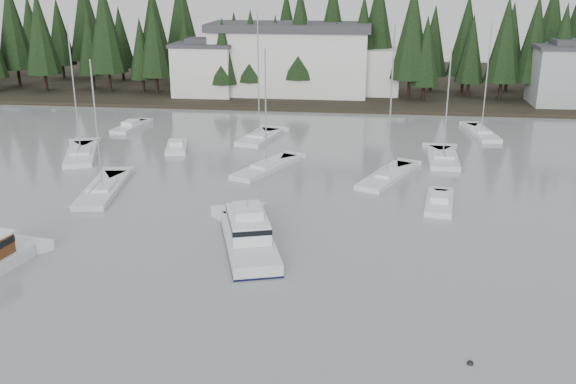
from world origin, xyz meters
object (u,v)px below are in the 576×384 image
(cabin_cruiser_center, at_px, (249,238))
(runabout_3, at_px, (131,128))
(sailboat_5, at_px, (259,139))
(harbor_inn, at_px, (303,60))
(sailboat_1, at_px, (266,169))
(runabout_4, at_px, (177,148))
(sailboat_9, at_px, (443,160))
(runabout_1, at_px, (439,204))
(house_east_a, at_px, (569,74))
(house_west, at_px, (204,68))
(sailboat_11, at_px, (81,155))
(sailboat_8, at_px, (481,134))
(sailboat_10, at_px, (387,178))
(sailboat_2, at_px, (103,191))

(cabin_cruiser_center, bearing_deg, runabout_3, 14.60)
(cabin_cruiser_center, height_order, sailboat_5, sailboat_5)
(harbor_inn, height_order, sailboat_1, sailboat_1)
(runabout_4, bearing_deg, sailboat_9, -104.07)
(runabout_1, bearing_deg, sailboat_1, 69.78)
(runabout_1, height_order, runabout_4, same)
(cabin_cruiser_center, bearing_deg, harbor_inn, -15.12)
(harbor_inn, height_order, cabin_cruiser_center, harbor_inn)
(house_east_a, height_order, runabout_3, house_east_a)
(sailboat_1, bearing_deg, house_west, 46.59)
(runabout_1, bearing_deg, sailboat_11, 80.93)
(sailboat_1, xyz_separation_m, sailboat_8, (23.69, 17.66, 0.02))
(house_east_a, relative_size, sailboat_10, 0.71)
(sailboat_5, distance_m, runabout_1, 28.02)
(house_east_a, height_order, sailboat_1, sailboat_1)
(sailboat_5, xyz_separation_m, runabout_1, (18.83, -20.74, 0.04))
(house_east_a, relative_size, cabin_cruiser_center, 0.96)
(harbor_inn, height_order, runabout_4, harbor_inn)
(runabout_4, bearing_deg, sailboat_2, 158.27)
(harbor_inn, bearing_deg, house_west, -167.48)
(sailboat_10, bearing_deg, sailboat_9, -15.73)
(cabin_cruiser_center, xyz_separation_m, sailboat_9, (16.21, 24.67, -0.62))
(sailboat_1, distance_m, runabout_4, 12.84)
(house_west, relative_size, sailboat_11, 0.67)
(house_west, bearing_deg, sailboat_11, -98.25)
(harbor_inn, height_order, sailboat_8, sailboat_8)
(sailboat_5, height_order, sailboat_11, sailboat_5)
(sailboat_5, bearing_deg, harbor_inn, 8.20)
(harbor_inn, distance_m, sailboat_8, 33.90)
(sailboat_11, height_order, runabout_3, sailboat_11)
(sailboat_1, distance_m, sailboat_8, 29.55)
(sailboat_5, bearing_deg, house_east_a, -46.80)
(sailboat_1, height_order, sailboat_11, sailboat_11)
(harbor_inn, xyz_separation_m, sailboat_2, (-13.05, -49.37, -5.72))
(harbor_inn, xyz_separation_m, cabin_cruiser_center, (2.13, -59.72, -5.10))
(cabin_cruiser_center, height_order, sailboat_2, sailboat_2)
(sailboat_1, height_order, sailboat_5, sailboat_5)
(house_east_a, relative_size, sailboat_11, 0.74)
(harbor_inn, bearing_deg, runabout_4, -107.23)
(harbor_inn, relative_size, runabout_1, 4.58)
(house_east_a, xyz_separation_m, sailboat_1, (-38.49, -36.40, -4.84))
(sailboat_10, distance_m, runabout_1, 8.23)
(sailboat_5, distance_m, sailboat_9, 21.58)
(runabout_4, bearing_deg, harbor_inn, -29.86)
(house_west, bearing_deg, sailboat_9, -43.52)
(runabout_1, bearing_deg, runabout_3, 63.82)
(cabin_cruiser_center, xyz_separation_m, runabout_1, (14.45, 10.36, -0.55))
(sailboat_11, bearing_deg, runabout_4, -87.70)
(runabout_4, bearing_deg, runabout_1, -131.54)
(house_east_a, bearing_deg, house_west, 178.94)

